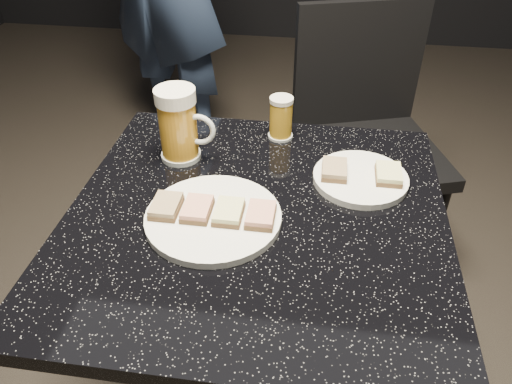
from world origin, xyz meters
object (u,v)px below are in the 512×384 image
plate_large (213,218)px  plate_small (360,178)px  table (256,301)px  beer_tumbler (281,118)px  chair (364,129)px  beer_mug (179,125)px

plate_large → plate_small: bearing=31.4°
plate_small → table: bearing=-145.7°
beer_tumbler → plate_large: bearing=-105.8°
chair → beer_mug: bearing=-125.2°
beer_tumbler → beer_mug: bearing=-150.0°
beer_mug → chair: size_ratio=0.18×
plate_large → beer_tumbler: bearing=74.2°
plate_large → table: (0.07, 0.03, -0.25)m
plate_large → beer_tumbler: 0.33m
plate_large → beer_mug: bearing=119.4°
beer_tumbler → plate_small: bearing=-40.3°
plate_small → beer_mug: 0.39m
plate_large → beer_tumbler: (0.09, 0.31, 0.04)m
plate_small → table: 0.34m
plate_small → beer_tumbler: 0.24m
table → chair: (0.25, 0.79, -0.01)m
beer_tumbler → chair: (0.24, 0.50, -0.30)m
table → beer_tumbler: 0.41m
beer_tumbler → table: bearing=-93.0°
plate_small → chair: (0.06, 0.65, -0.25)m
table → plate_small: bearing=34.3°
plate_small → beer_mug: bearing=174.7°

